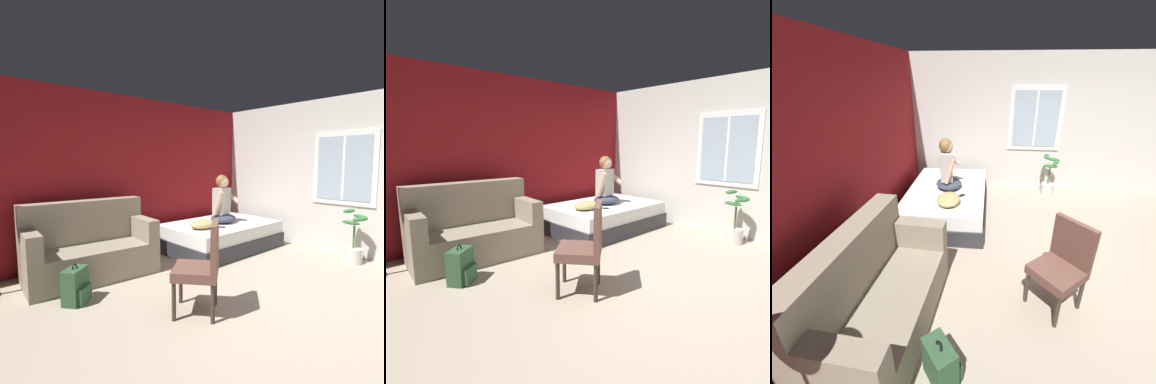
# 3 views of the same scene
# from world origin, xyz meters

# --- Properties ---
(ground_plane) EXTENTS (40.00, 40.00, 0.00)m
(ground_plane) POSITION_xyz_m (0.00, 0.00, 0.00)
(ground_plane) COLOR tan
(wall_back_accent) EXTENTS (10.57, 0.16, 2.70)m
(wall_back_accent) POSITION_xyz_m (0.00, 2.97, 1.35)
(wall_back_accent) COLOR maroon
(wall_back_accent) RESTS_ON ground
(wall_side_with_window) EXTENTS (0.19, 7.18, 2.70)m
(wall_side_with_window) POSITION_xyz_m (2.86, 0.00, 1.35)
(wall_side_with_window) COLOR silver
(wall_side_with_window) RESTS_ON ground
(bed) EXTENTS (2.08, 1.35, 0.48)m
(bed) POSITION_xyz_m (1.48, 2.01, 0.24)
(bed) COLOR #2D2D33
(bed) RESTS_ON ground
(couch) EXTENTS (1.76, 0.94, 1.04)m
(couch) POSITION_xyz_m (-0.87, 2.31, 0.39)
(couch) COLOR gray
(couch) RESTS_ON ground
(side_chair) EXTENTS (0.65, 0.65, 0.98)m
(side_chair) POSITION_xyz_m (-0.41, 0.51, 0.53)
(side_chair) COLOR #382D23
(side_chair) RESTS_ON ground
(person_seated) EXTENTS (0.60, 0.54, 0.88)m
(person_seated) POSITION_xyz_m (1.51, 2.00, 0.84)
(person_seated) COLOR #383D51
(person_seated) RESTS_ON bed
(backpack) EXTENTS (0.35, 0.35, 0.46)m
(backpack) POSITION_xyz_m (-1.32, 1.62, 0.19)
(backpack) COLOR #2D5133
(backpack) RESTS_ON ground
(throw_pillow) EXTENTS (0.50, 0.39, 0.14)m
(throw_pillow) POSITION_xyz_m (0.91, 1.90, 0.55)
(throw_pillow) COLOR tan
(throw_pillow) RESTS_ON bed
(cell_phone) EXTENTS (0.15, 0.15, 0.01)m
(cell_phone) POSITION_xyz_m (1.19, 1.73, 0.48)
(cell_phone) COLOR black
(cell_phone) RESTS_ON bed
(potted_plant) EXTENTS (0.39, 0.37, 0.85)m
(potted_plant) POSITION_xyz_m (2.44, 0.06, 0.30)
(potted_plant) COLOR silver
(potted_plant) RESTS_ON ground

